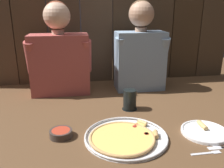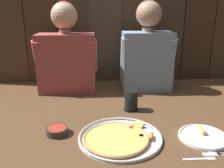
{
  "view_description": "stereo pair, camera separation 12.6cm",
  "coord_description": "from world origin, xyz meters",
  "px_view_note": "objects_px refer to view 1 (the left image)",
  "views": [
    {
      "loc": [
        -0.18,
        -1.08,
        0.57
      ],
      "look_at": [
        0.01,
        0.1,
        0.18
      ],
      "focal_mm": 37.7,
      "sensor_mm": 36.0,
      "label": 1
    },
    {
      "loc": [
        -0.06,
        -1.1,
        0.57
      ],
      "look_at": [
        0.01,
        0.1,
        0.18
      ],
      "focal_mm": 37.7,
      "sensor_mm": 36.0,
      "label": 2
    }
  ],
  "objects_px": {
    "drinking_glass": "(130,100)",
    "diner_right": "(140,49)",
    "pizza_tray": "(125,137)",
    "dinner_plate": "(205,131)",
    "dipping_bowl": "(61,133)",
    "diner_left": "(59,53)"
  },
  "relations": [
    {
      "from": "drinking_glass",
      "to": "diner_right",
      "type": "xyz_separation_m",
      "value": [
        0.16,
        0.36,
        0.23
      ]
    },
    {
      "from": "pizza_tray",
      "to": "dinner_plate",
      "type": "height_order",
      "value": "dinner_plate"
    },
    {
      "from": "dinner_plate",
      "to": "pizza_tray",
      "type": "bearing_deg",
      "value": 178.07
    },
    {
      "from": "dipping_bowl",
      "to": "diner_left",
      "type": "distance_m",
      "value": 0.67
    },
    {
      "from": "dipping_bowl",
      "to": "diner_left",
      "type": "xyz_separation_m",
      "value": [
        -0.02,
        0.61,
        0.26
      ]
    },
    {
      "from": "dinner_plate",
      "to": "dipping_bowl",
      "type": "bearing_deg",
      "value": 173.29
    },
    {
      "from": "diner_left",
      "to": "dinner_plate",
      "type": "bearing_deg",
      "value": -45.06
    },
    {
      "from": "pizza_tray",
      "to": "diner_left",
      "type": "relative_size",
      "value": 0.62
    },
    {
      "from": "drinking_glass",
      "to": "diner_right",
      "type": "height_order",
      "value": "diner_right"
    },
    {
      "from": "dinner_plate",
      "to": "diner_right",
      "type": "xyz_separation_m",
      "value": [
        -0.13,
        0.69,
        0.28
      ]
    },
    {
      "from": "dinner_plate",
      "to": "drinking_glass",
      "type": "distance_m",
      "value": 0.44
    },
    {
      "from": "diner_left",
      "to": "drinking_glass",
      "type": "bearing_deg",
      "value": -41.58
    },
    {
      "from": "pizza_tray",
      "to": "dinner_plate",
      "type": "distance_m",
      "value": 0.39
    },
    {
      "from": "pizza_tray",
      "to": "dipping_bowl",
      "type": "bearing_deg",
      "value": 167.01
    },
    {
      "from": "diner_left",
      "to": "dipping_bowl",
      "type": "bearing_deg",
      "value": -88.23
    },
    {
      "from": "dinner_plate",
      "to": "diner_left",
      "type": "relative_size",
      "value": 0.36
    },
    {
      "from": "diner_right",
      "to": "dinner_plate",
      "type": "bearing_deg",
      "value": -79.31
    },
    {
      "from": "dipping_bowl",
      "to": "diner_right",
      "type": "relative_size",
      "value": 0.17
    },
    {
      "from": "pizza_tray",
      "to": "diner_right",
      "type": "xyz_separation_m",
      "value": [
        0.25,
        0.68,
        0.28
      ]
    },
    {
      "from": "pizza_tray",
      "to": "drinking_glass",
      "type": "bearing_deg",
      "value": 72.86
    },
    {
      "from": "pizza_tray",
      "to": "diner_right",
      "type": "bearing_deg",
      "value": 69.44
    },
    {
      "from": "dipping_bowl",
      "to": "diner_left",
      "type": "bearing_deg",
      "value": 91.77
    }
  ]
}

